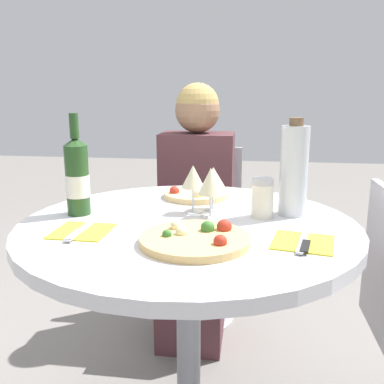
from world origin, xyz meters
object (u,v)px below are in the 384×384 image
(dining_table, at_px, (189,268))
(seated_diner, at_px, (195,220))
(wine_bottle, at_px, (77,177))
(tall_carafe, at_px, (294,170))
(pizza_large, at_px, (196,238))
(chair_behind_diner, at_px, (199,237))

(dining_table, height_order, seated_diner, seated_diner)
(wine_bottle, bearing_deg, tall_carafe, 7.46)
(dining_table, xyz_separation_m, wine_bottle, (-0.35, 0.03, 0.27))
(tall_carafe, bearing_deg, pizza_large, -131.43)
(tall_carafe, bearing_deg, wine_bottle, -172.54)
(dining_table, height_order, wine_bottle, wine_bottle)
(chair_behind_diner, distance_m, tall_carafe, 0.98)
(tall_carafe, bearing_deg, chair_behind_diner, 117.00)
(pizza_large, bearing_deg, tall_carafe, 48.57)
(chair_behind_diner, distance_m, seated_diner, 0.20)
(seated_diner, relative_size, tall_carafe, 3.97)
(pizza_large, bearing_deg, dining_table, 104.34)
(tall_carafe, bearing_deg, dining_table, -158.80)
(dining_table, relative_size, chair_behind_diner, 1.15)
(seated_diner, xyz_separation_m, pizza_large, (0.12, -0.91, 0.23))
(chair_behind_diner, relative_size, pizza_large, 3.08)
(chair_behind_diner, height_order, tall_carafe, tall_carafe)
(chair_behind_diner, xyz_separation_m, seated_diner, (0.00, -0.14, 0.13))
(pizza_large, relative_size, tall_carafe, 0.94)
(wine_bottle, relative_size, tall_carafe, 1.04)
(chair_behind_diner, relative_size, seated_diner, 0.73)
(seated_diner, xyz_separation_m, wine_bottle, (-0.28, -0.70, 0.34))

